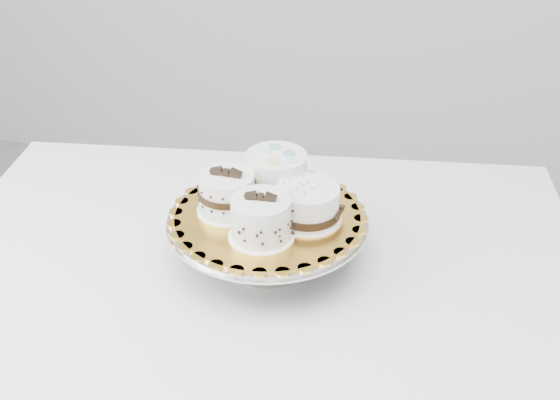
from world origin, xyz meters
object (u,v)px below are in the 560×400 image
(cake_dots, at_px, (276,174))
(cake_swirl, at_px, (261,219))
(cake_board, at_px, (268,216))
(table, at_px, (259,291))
(cake_stand, at_px, (268,231))
(cake_banded, at_px, (227,195))
(cake_ribbon, at_px, (308,204))

(cake_dots, bearing_deg, cake_swirl, -62.54)
(cake_board, distance_m, cake_dots, 0.08)
(table, bearing_deg, cake_swirl, -77.74)
(table, height_order, cake_stand, cake_stand)
(cake_stand, distance_m, cake_board, 0.03)
(cake_banded, bearing_deg, cake_stand, 4.16)
(cake_banded, distance_m, cake_ribbon, 0.14)
(table, distance_m, cake_banded, 0.22)
(cake_stand, relative_size, cake_dots, 2.47)
(cake_stand, bearing_deg, cake_dots, 94.43)
(cake_stand, distance_m, cake_banded, 0.10)
(cake_board, height_order, cake_banded, cake_banded)
(table, distance_m, cake_swirl, 0.23)
(cake_swirl, bearing_deg, cake_dots, 89.29)
(cake_board, bearing_deg, cake_swirl, -81.47)
(table, height_order, cake_swirl, cake_swirl)
(table, bearing_deg, cake_banded, -175.74)
(cake_ribbon, bearing_deg, cake_swirl, -122.47)
(table, bearing_deg, cake_dots, 65.90)
(cake_banded, height_order, cake_ribbon, cake_banded)
(cake_board, xyz_separation_m, cake_ribbon, (0.07, 0.01, 0.03))
(table, height_order, cake_ribbon, cake_ribbon)
(cake_stand, height_order, cake_ribbon, cake_ribbon)
(cake_banded, xyz_separation_m, cake_ribbon, (0.14, 0.01, -0.00))
(cake_swirl, distance_m, cake_banded, 0.10)
(cake_stand, height_order, cake_swirl, cake_swirl)
(cake_stand, bearing_deg, cake_board, 0.00)
(table, bearing_deg, cake_ribbon, -9.54)
(cake_swirl, xyz_separation_m, cake_ribbon, (0.06, 0.07, -0.01))
(table, xyz_separation_m, cake_board, (0.02, -0.01, 0.18))
(cake_swirl, distance_m, cake_dots, 0.14)
(cake_dots, xyz_separation_m, cake_ribbon, (0.08, -0.06, -0.01))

